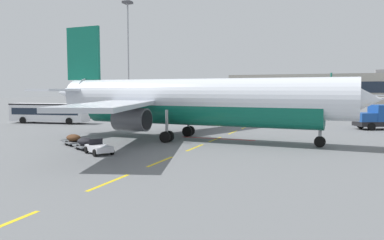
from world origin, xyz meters
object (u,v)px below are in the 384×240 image
object	(u,v)px
airliner_foreground	(191,101)
baggage_train	(85,143)
apron_shuttle_bus	(49,112)
fuel_service_truck	(384,117)
airliner_far_center	(334,95)
catering_truck	(84,109)
apron_light_mast_near	(128,44)

from	to	relation	value
airliner_foreground	baggage_train	xyz separation A→B (m)	(-6.28, -8.86, -3.42)
apron_shuttle_bus	fuel_service_truck	world-z (taller)	fuel_service_truck
airliner_foreground	fuel_service_truck	bearing A→B (deg)	43.48
airliner_far_center	catering_truck	size ratio (longest dim) A/B	4.11
baggage_train	apron_light_mast_near	world-z (taller)	apron_light_mast_near
catering_truck	baggage_train	bearing A→B (deg)	-52.39
apron_shuttle_bus	baggage_train	bearing A→B (deg)	-41.74
fuel_service_truck	apron_light_mast_near	distance (m)	53.64
apron_shuttle_bus	fuel_service_truck	bearing A→B (deg)	10.90
airliner_foreground	apron_shuttle_bus	distance (m)	28.60
airliner_foreground	fuel_service_truck	xyz separation A→B (m)	(19.45, 18.44, -2.30)
airliner_foreground	apron_shuttle_bus	xyz separation A→B (m)	(-26.88, 9.52, -2.20)
catering_truck	fuel_service_truck	size ratio (longest dim) A/B	1.01
apron_light_mast_near	apron_shuttle_bus	bearing A→B (deg)	-84.99
apron_light_mast_near	airliner_far_center	bearing A→B (deg)	50.87
baggage_train	catering_truck	bearing A→B (deg)	127.61
catering_truck	baggage_train	world-z (taller)	catering_truck
apron_shuttle_bus	apron_light_mast_near	world-z (taller)	apron_light_mast_near
airliner_foreground	apron_shuttle_bus	size ratio (longest dim) A/B	2.83
catering_truck	fuel_service_truck	world-z (taller)	same
airliner_foreground	apron_light_mast_near	size ratio (longest dim) A/B	1.44
airliner_far_center	baggage_train	size ratio (longest dim) A/B	3.77
apron_shuttle_bus	fuel_service_truck	distance (m)	47.17
apron_shuttle_bus	airliner_foreground	bearing A→B (deg)	-19.50
baggage_train	fuel_service_truck	bearing A→B (deg)	46.70
apron_shuttle_bus	catering_truck	world-z (taller)	catering_truck
catering_truck	apron_shuttle_bus	bearing A→B (deg)	-79.19
fuel_service_truck	airliner_far_center	bearing A→B (deg)	95.68
airliner_foreground	catering_truck	xyz separation A→B (m)	(-29.00, 20.63, -2.30)
catering_truck	apron_light_mast_near	size ratio (longest dim) A/B	0.30
catering_truck	airliner_foreground	bearing A→B (deg)	-35.43
apron_shuttle_bus	baggage_train	size ratio (longest dim) A/B	1.53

